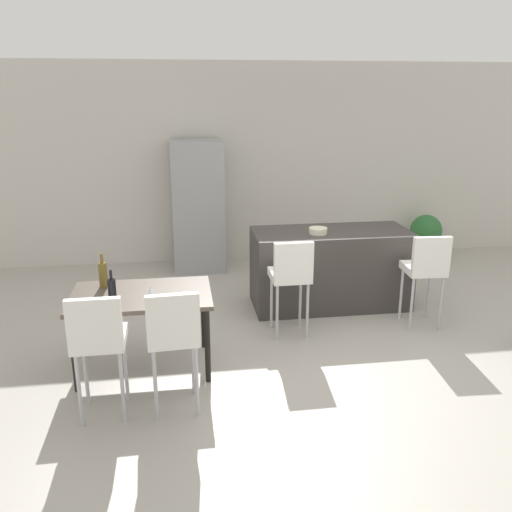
{
  "coord_description": "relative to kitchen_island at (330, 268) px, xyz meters",
  "views": [
    {
      "loc": [
        -1.36,
        -4.8,
        2.48
      ],
      "look_at": [
        -0.6,
        0.4,
        0.85
      ],
      "focal_mm": 37.39,
      "sensor_mm": 36.0,
      "label": 1
    }
  ],
  "objects": [
    {
      "name": "bar_chair_left",
      "position": [
        -0.64,
        -0.77,
        0.24
      ],
      "size": [
        0.4,
        0.4,
        1.05
      ],
      "color": "white",
      "rests_on": "ground_plane"
    },
    {
      "name": "bar_chair_middle",
      "position": [
        0.83,
        -0.77,
        0.24
      ],
      "size": [
        0.42,
        0.42,
        1.05
      ],
      "color": "white",
      "rests_on": "ground_plane"
    },
    {
      "name": "dining_chair_far",
      "position": [
        -1.84,
        -2.02,
        0.24
      ],
      "size": [
        0.42,
        0.42,
        1.05
      ],
      "color": "white",
      "rests_on": "ground_plane"
    },
    {
      "name": "wine_glass_left",
      "position": [
        -2.01,
        -1.51,
        0.4
      ],
      "size": [
        0.07,
        0.07,
        0.17
      ],
      "color": "silver",
      "rests_on": "dining_table"
    },
    {
      "name": "ground_plane",
      "position": [
        -0.39,
        -1.03,
        -0.46
      ],
      "size": [
        10.0,
        10.0,
        0.0
      ],
      "primitive_type": "plane",
      "color": "#ADA89E"
    },
    {
      "name": "dining_table",
      "position": [
        -2.12,
        -1.26,
        0.2
      ],
      "size": [
        1.25,
        0.8,
        0.74
      ],
      "color": "#4C4238",
      "rests_on": "ground_plane"
    },
    {
      "name": "dining_chair_near",
      "position": [
        -2.4,
        -2.02,
        0.24
      ],
      "size": [
        0.4,
        0.4,
        1.05
      ],
      "color": "white",
      "rests_on": "ground_plane"
    },
    {
      "name": "wine_bottle_right",
      "position": [
        -2.35,
        -1.44,
        0.39
      ],
      "size": [
        0.07,
        0.07,
        0.29
      ],
      "color": "black",
      "rests_on": "dining_table"
    },
    {
      "name": "wine_bottle_end",
      "position": [
        -2.48,
        -1.02,
        0.4
      ],
      "size": [
        0.08,
        0.08,
        0.32
      ],
      "color": "brown",
      "rests_on": "dining_table"
    },
    {
      "name": "fruit_bowl",
      "position": [
        -0.19,
        -0.1,
        0.5
      ],
      "size": [
        0.21,
        0.21,
        0.07
      ],
      "primitive_type": "cylinder",
      "color": "beige",
      "rests_on": "kitchen_island"
    },
    {
      "name": "back_wall",
      "position": [
        -0.39,
        2.09,
        0.99
      ],
      "size": [
        10.0,
        0.12,
        2.9
      ],
      "primitive_type": "cube",
      "color": "beige",
      "rests_on": "ground_plane"
    },
    {
      "name": "refrigerator",
      "position": [
        -1.49,
        1.65,
        0.46
      ],
      "size": [
        0.72,
        0.68,
        1.84
      ],
      "primitive_type": "cube",
      "color": "#939699",
      "rests_on": "ground_plane"
    },
    {
      "name": "potted_plant",
      "position": [
        1.99,
        1.64,
        -0.06
      ],
      "size": [
        0.48,
        0.48,
        0.68
      ],
      "color": "#996B4C",
      "rests_on": "ground_plane"
    },
    {
      "name": "kitchen_island",
      "position": [
        0.0,
        0.0,
        0.0
      ],
      "size": [
        1.83,
        0.78,
        0.92
      ],
      "primitive_type": "cube",
      "color": "#383330",
      "rests_on": "ground_plane"
    }
  ]
}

